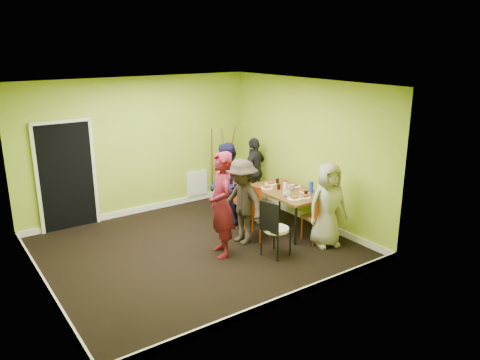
% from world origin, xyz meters
% --- Properties ---
extents(ground, '(5.00, 5.00, 0.00)m').
position_xyz_m(ground, '(0.00, 0.00, 0.00)').
color(ground, black).
rests_on(ground, ground).
extents(room_walls, '(5.04, 4.54, 2.82)m').
position_xyz_m(room_walls, '(-0.02, 0.04, 0.99)').
color(room_walls, '#91AA2B').
rests_on(room_walls, ground).
extents(dining_table, '(0.90, 1.50, 0.75)m').
position_xyz_m(dining_table, '(1.91, -0.17, 0.70)').
color(dining_table, black).
rests_on(dining_table, ground).
extents(chair_left_far, '(0.47, 0.47, 1.04)m').
position_xyz_m(chair_left_far, '(1.25, 0.39, 0.58)').
color(chair_left_far, '#D84814').
rests_on(chair_left_far, ground).
extents(chair_left_near, '(0.57, 0.57, 1.04)m').
position_xyz_m(chair_left_near, '(1.06, -0.26, 0.58)').
color(chair_left_near, '#D84814').
rests_on(chair_left_near, ground).
extents(chair_back_end, '(0.42, 0.48, 0.91)m').
position_xyz_m(chair_back_end, '(2.09, 1.21, 0.64)').
color(chair_back_end, '#D84814').
rests_on(chair_back_end, ground).
extents(chair_front_end, '(0.41, 0.41, 0.94)m').
position_xyz_m(chair_front_end, '(1.92, -0.99, 0.53)').
color(chair_front_end, '#D84814').
rests_on(chair_front_end, ground).
extents(chair_bentwood, '(0.46, 0.45, 0.98)m').
position_xyz_m(chair_bentwood, '(0.90, -1.01, 0.54)').
color(chair_bentwood, black).
rests_on(chair_bentwood, ground).
extents(easel, '(0.67, 0.63, 1.66)m').
position_xyz_m(easel, '(1.84, 2.02, 0.82)').
color(easel, brown).
rests_on(easel, ground).
extents(plate_near_left, '(0.24, 0.24, 0.01)m').
position_xyz_m(plate_near_left, '(1.67, 0.16, 0.76)').
color(plate_near_left, white).
rests_on(plate_near_left, dining_table).
extents(plate_near_right, '(0.26, 0.26, 0.01)m').
position_xyz_m(plate_near_right, '(1.69, -0.61, 0.76)').
color(plate_near_right, white).
rests_on(plate_near_right, dining_table).
extents(plate_far_back, '(0.23, 0.23, 0.01)m').
position_xyz_m(plate_far_back, '(1.89, 0.33, 0.76)').
color(plate_far_back, white).
rests_on(plate_far_back, dining_table).
extents(plate_far_front, '(0.21, 0.21, 0.01)m').
position_xyz_m(plate_far_front, '(1.90, -0.66, 0.76)').
color(plate_far_front, white).
rests_on(plate_far_front, dining_table).
extents(plate_wall_back, '(0.25, 0.25, 0.01)m').
position_xyz_m(plate_wall_back, '(2.18, -0.05, 0.76)').
color(plate_wall_back, white).
rests_on(plate_wall_back, dining_table).
extents(plate_wall_front, '(0.21, 0.21, 0.01)m').
position_xyz_m(plate_wall_front, '(2.11, -0.44, 0.76)').
color(plate_wall_front, white).
rests_on(plate_wall_front, dining_table).
extents(thermos, '(0.08, 0.08, 0.20)m').
position_xyz_m(thermos, '(1.83, -0.19, 0.85)').
color(thermos, white).
rests_on(thermos, dining_table).
extents(blue_bottle, '(0.08, 0.08, 0.22)m').
position_xyz_m(blue_bottle, '(2.17, -0.52, 0.86)').
color(blue_bottle, blue).
rests_on(blue_bottle, dining_table).
extents(orange_bottle, '(0.04, 0.04, 0.08)m').
position_xyz_m(orange_bottle, '(1.84, -0.03, 0.79)').
color(orange_bottle, '#D84814').
rests_on(orange_bottle, dining_table).
extents(glass_mid, '(0.07, 0.07, 0.10)m').
position_xyz_m(glass_mid, '(1.82, -0.01, 0.80)').
color(glass_mid, black).
rests_on(glass_mid, dining_table).
extents(glass_back, '(0.06, 0.06, 0.09)m').
position_xyz_m(glass_back, '(2.06, 0.32, 0.80)').
color(glass_back, black).
rests_on(glass_back, dining_table).
extents(glass_front, '(0.07, 0.07, 0.10)m').
position_xyz_m(glass_front, '(1.96, -0.61, 0.80)').
color(glass_front, black).
rests_on(glass_front, dining_table).
extents(cup_a, '(0.14, 0.14, 0.11)m').
position_xyz_m(cup_a, '(1.66, -0.43, 0.80)').
color(cup_a, white).
rests_on(cup_a, dining_table).
extents(cup_b, '(0.10, 0.10, 0.10)m').
position_xyz_m(cup_b, '(2.01, -0.16, 0.80)').
color(cup_b, white).
rests_on(cup_b, dining_table).
extents(person_standing, '(0.59, 0.74, 1.77)m').
position_xyz_m(person_standing, '(0.24, -0.45, 0.89)').
color(person_standing, maroon).
rests_on(person_standing, ground).
extents(person_left_far, '(0.78, 0.91, 1.62)m').
position_xyz_m(person_left_far, '(1.05, 0.60, 0.81)').
color(person_left_far, black).
rests_on(person_left_far, ground).
extents(person_left_near, '(0.65, 1.03, 1.53)m').
position_xyz_m(person_left_near, '(0.80, -0.23, 0.76)').
color(person_left_near, '#2F271F').
rests_on(person_left_near, ground).
extents(person_back_end, '(0.94, 0.68, 1.48)m').
position_xyz_m(person_back_end, '(2.22, 1.30, 0.74)').
color(person_back_end, black).
rests_on(person_back_end, ground).
extents(person_front_end, '(0.82, 0.64, 1.49)m').
position_xyz_m(person_front_end, '(1.96, -1.18, 0.74)').
color(person_front_end, '#9C9A88').
rests_on(person_front_end, ground).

